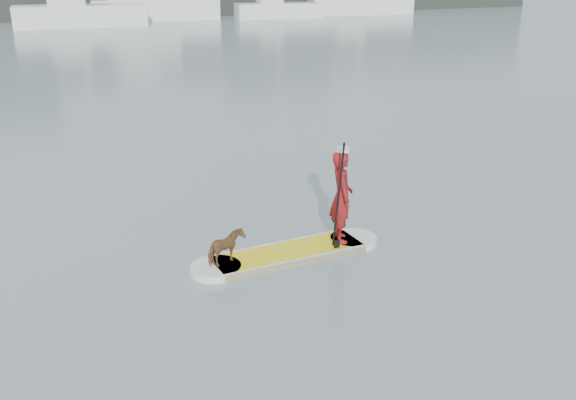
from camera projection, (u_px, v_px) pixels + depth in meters
name	position (u px, v px, depth m)	size (l,w,h in m)	color
ground	(485.00, 285.00, 9.59)	(140.00, 140.00, 0.00)	slate
paddleboard	(288.00, 254.00, 10.47)	(3.30, 0.95, 0.12)	yellow
paddler	(342.00, 197.00, 10.58)	(0.57, 0.37, 1.55)	maroon
white_cap	(343.00, 149.00, 10.30)	(0.22, 0.22, 0.07)	silver
dog	(226.00, 248.00, 9.91)	(0.29, 0.63, 0.53)	brown
paddle	(338.00, 209.00, 10.31)	(0.10, 0.30, 2.00)	black
sailboat_d	(79.00, 13.00, 47.11)	(9.49, 3.33, 13.81)	white
sailboat_e	(277.00, 9.00, 54.12)	(7.39, 3.16, 10.39)	white
sailboat_f	(359.00, 4.00, 58.40)	(9.69, 4.47, 13.99)	white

